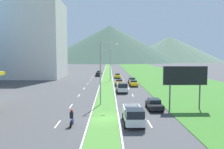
{
  "coord_description": "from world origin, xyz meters",
  "views": [
    {
      "loc": [
        0.58,
        -26.66,
        7.58
      ],
      "look_at": [
        1.41,
        34.62,
        2.38
      ],
      "focal_mm": 36.43,
      "sensor_mm": 36.0,
      "label": 1
    }
  ],
  "objects_px": {
    "street_lamp_mid": "(109,63)",
    "car_6": "(154,104)",
    "car_4": "(99,72)",
    "car_2": "(132,80)",
    "car_3": "(119,82)",
    "car_1": "(117,76)",
    "car_5": "(133,83)",
    "car_0": "(98,74)",
    "pickup_truck_0": "(122,88)",
    "motorcycle_rider": "(72,119)",
    "pickup_truck_1": "(133,116)",
    "billboard_roadside": "(185,77)",
    "street_lamp_near": "(102,69)"
  },
  "relations": [
    {
      "from": "car_4",
      "to": "car_5",
      "type": "bearing_deg",
      "value": -164.26
    },
    {
      "from": "street_lamp_near",
      "to": "billboard_roadside",
      "type": "height_order",
      "value": "street_lamp_near"
    },
    {
      "from": "car_1",
      "to": "car_3",
      "type": "distance_m",
      "value": 18.09
    },
    {
      "from": "car_3",
      "to": "car_0",
      "type": "bearing_deg",
      "value": -165.28
    },
    {
      "from": "street_lamp_mid",
      "to": "car_4",
      "type": "relative_size",
      "value": 2.16
    },
    {
      "from": "street_lamp_near",
      "to": "car_5",
      "type": "height_order",
      "value": "street_lamp_near"
    },
    {
      "from": "car_3",
      "to": "pickup_truck_0",
      "type": "bearing_deg",
      "value": 0.63
    },
    {
      "from": "car_5",
      "to": "pickup_truck_1",
      "type": "relative_size",
      "value": 0.86
    },
    {
      "from": "car_4",
      "to": "pickup_truck_1",
      "type": "relative_size",
      "value": 0.79
    },
    {
      "from": "car_2",
      "to": "car_5",
      "type": "xyz_separation_m",
      "value": [
        -0.28,
        -6.48,
        0.01
      ]
    },
    {
      "from": "car_0",
      "to": "street_lamp_near",
      "type": "bearing_deg",
      "value": -176.51
    },
    {
      "from": "car_5",
      "to": "car_6",
      "type": "height_order",
      "value": "car_6"
    },
    {
      "from": "car_0",
      "to": "car_3",
      "type": "bearing_deg",
      "value": -165.28
    },
    {
      "from": "street_lamp_mid",
      "to": "car_6",
      "type": "xyz_separation_m",
      "value": [
        6.27,
        -34.55,
        -4.53
      ]
    },
    {
      "from": "street_lamp_near",
      "to": "motorcycle_rider",
      "type": "bearing_deg",
      "value": -106.35
    },
    {
      "from": "billboard_roadside",
      "to": "car_0",
      "type": "height_order",
      "value": "billboard_roadside"
    },
    {
      "from": "street_lamp_mid",
      "to": "pickup_truck_1",
      "type": "distance_m",
      "value": 41.88
    },
    {
      "from": "car_2",
      "to": "pickup_truck_0",
      "type": "xyz_separation_m",
      "value": [
        -3.62,
        -15.86,
        0.24
      ]
    },
    {
      "from": "car_2",
      "to": "car_4",
      "type": "xyz_separation_m",
      "value": [
        -10.24,
        28.86,
        -0.01
      ]
    },
    {
      "from": "street_lamp_mid",
      "to": "car_5",
      "type": "xyz_separation_m",
      "value": [
        5.95,
        -10.46,
        -4.52
      ]
    },
    {
      "from": "street_lamp_near",
      "to": "car_2",
      "type": "relative_size",
      "value": 2.31
    },
    {
      "from": "car_0",
      "to": "car_2",
      "type": "distance_m",
      "value": 22.27
    },
    {
      "from": "pickup_truck_0",
      "to": "street_lamp_near",
      "type": "bearing_deg",
      "value": -17.34
    },
    {
      "from": "billboard_roadside",
      "to": "car_2",
      "type": "relative_size",
      "value": 1.5
    },
    {
      "from": "car_0",
      "to": "car_6",
      "type": "relative_size",
      "value": 0.97
    },
    {
      "from": "car_3",
      "to": "car_4",
      "type": "distance_m",
      "value": 34.39
    },
    {
      "from": "car_6",
      "to": "pickup_truck_0",
      "type": "xyz_separation_m",
      "value": [
        -3.66,
        14.71,
        0.24
      ]
    },
    {
      "from": "billboard_roadside",
      "to": "pickup_truck_0",
      "type": "xyz_separation_m",
      "value": [
        -7.92,
        14.84,
        -3.56
      ]
    },
    {
      "from": "car_3",
      "to": "pickup_truck_0",
      "type": "relative_size",
      "value": 0.86
    },
    {
      "from": "car_3",
      "to": "car_2",
      "type": "bearing_deg",
      "value": 142.65
    },
    {
      "from": "car_2",
      "to": "car_4",
      "type": "height_order",
      "value": "car_2"
    },
    {
      "from": "street_lamp_mid",
      "to": "car_3",
      "type": "height_order",
      "value": "street_lamp_mid"
    },
    {
      "from": "car_3",
      "to": "car_6",
      "type": "relative_size",
      "value": 1.02
    },
    {
      "from": "street_lamp_mid",
      "to": "pickup_truck_1",
      "type": "relative_size",
      "value": 1.7
    },
    {
      "from": "car_2",
      "to": "motorcycle_rider",
      "type": "height_order",
      "value": "motorcycle_rider"
    },
    {
      "from": "car_1",
      "to": "car_5",
      "type": "bearing_deg",
      "value": 9.3
    },
    {
      "from": "car_1",
      "to": "car_5",
      "type": "height_order",
      "value": "car_1"
    },
    {
      "from": "car_6",
      "to": "car_4",
      "type": "bearing_deg",
      "value": -170.19
    },
    {
      "from": "street_lamp_near",
      "to": "car_5",
      "type": "xyz_separation_m",
      "value": [
        7.06,
        21.25,
        -4.7
      ]
    },
    {
      "from": "street_lamp_mid",
      "to": "car_2",
      "type": "bearing_deg",
      "value": -32.54
    },
    {
      "from": "car_6",
      "to": "pickup_truck_0",
      "type": "height_order",
      "value": "pickup_truck_0"
    },
    {
      "from": "pickup_truck_1",
      "to": "street_lamp_near",
      "type": "bearing_deg",
      "value": -159.55
    },
    {
      "from": "car_6",
      "to": "car_0",
      "type": "bearing_deg",
      "value": -168.47
    },
    {
      "from": "pickup_truck_1",
      "to": "motorcycle_rider",
      "type": "xyz_separation_m",
      "value": [
        -6.68,
        -0.37,
        -0.24
      ]
    },
    {
      "from": "street_lamp_near",
      "to": "car_6",
      "type": "distance_m",
      "value": 9.2
    },
    {
      "from": "car_2",
      "to": "car_3",
      "type": "relative_size",
      "value": 0.89
    },
    {
      "from": "car_3",
      "to": "pickup_truck_1",
      "type": "relative_size",
      "value": 0.86
    },
    {
      "from": "car_0",
      "to": "pickup_truck_0",
      "type": "xyz_separation_m",
      "value": [
        6.61,
        -35.63,
        0.24
      ]
    },
    {
      "from": "street_lamp_mid",
      "to": "car_4",
      "type": "distance_m",
      "value": 25.61
    },
    {
      "from": "car_1",
      "to": "pickup_truck_1",
      "type": "relative_size",
      "value": 0.89
    }
  ]
}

